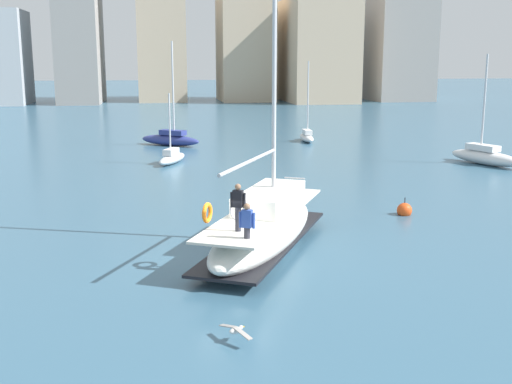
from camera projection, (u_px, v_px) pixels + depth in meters
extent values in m
plane|color=#38607A|center=(233.00, 265.00, 22.17)|extent=(400.00, 400.00, 0.00)
ellipsoid|color=white|center=(264.00, 232.00, 23.75)|extent=(6.46, 9.65, 1.40)
cube|color=black|center=(264.00, 240.00, 23.81)|extent=(6.40, 9.49, 0.10)
cube|color=beige|center=(264.00, 212.00, 23.59)|extent=(6.08, 9.14, 0.08)
cube|color=white|center=(270.00, 198.00, 24.19)|extent=(3.44, 4.61, 0.70)
cylinder|color=silver|center=(274.00, 41.00, 23.45)|extent=(0.16, 0.16, 12.30)
cylinder|color=#B7B7BC|center=(250.00, 161.00, 21.59)|extent=(2.70, 5.20, 0.12)
cylinder|color=silver|center=(295.00, 178.00, 27.60)|extent=(0.83, 0.46, 0.06)
torus|color=orange|center=(207.00, 213.00, 21.39)|extent=(0.44, 0.69, 0.70)
cylinder|color=#33333D|center=(238.00, 219.00, 20.82)|extent=(0.20, 0.20, 0.80)
cube|color=black|center=(238.00, 199.00, 20.68)|extent=(0.38, 0.32, 0.56)
sphere|color=#9E7051|center=(238.00, 187.00, 20.60)|extent=(0.20, 0.20, 0.20)
cylinder|color=black|center=(232.00, 200.00, 20.76)|extent=(0.09, 0.09, 0.50)
cylinder|color=black|center=(244.00, 201.00, 20.63)|extent=(0.09, 0.09, 0.50)
cylinder|color=#33333D|center=(247.00, 233.00, 20.03)|extent=(0.20, 0.20, 0.35)
cube|color=#3351AD|center=(247.00, 219.00, 19.94)|extent=(0.38, 0.32, 0.56)
sphere|color=#9E7051|center=(247.00, 206.00, 19.86)|extent=(0.20, 0.20, 0.20)
cylinder|color=#3351AD|center=(240.00, 220.00, 20.02)|extent=(0.09, 0.09, 0.50)
cylinder|color=#3351AD|center=(254.00, 221.00, 19.88)|extent=(0.09, 0.09, 0.50)
torus|color=silver|center=(241.00, 211.00, 21.00)|extent=(0.71, 0.40, 0.76)
ellipsoid|color=silver|center=(172.00, 159.00, 43.63)|extent=(2.42, 4.01, 0.64)
cube|color=silver|center=(171.00, 152.00, 43.33)|extent=(1.18, 1.70, 0.40)
cylinder|color=silver|center=(170.00, 124.00, 42.86)|extent=(0.11, 0.11, 4.11)
ellipsoid|color=navy|center=(170.00, 140.00, 52.59)|extent=(5.22, 4.18, 0.88)
cube|color=navy|center=(173.00, 133.00, 52.34)|extent=(2.27, 1.94, 0.40)
cylinder|color=silver|center=(173.00, 89.00, 51.56)|extent=(0.14, 0.14, 7.49)
ellipsoid|color=white|center=(486.00, 158.00, 43.10)|extent=(3.39, 5.85, 0.93)
cube|color=white|center=(483.00, 147.00, 43.20)|extent=(1.67, 2.47, 0.40)
cylinder|color=silver|center=(484.00, 103.00, 42.72)|extent=(0.14, 0.14, 6.38)
ellipsoid|color=white|center=(307.00, 138.00, 55.19)|extent=(1.10, 4.00, 0.64)
cube|color=white|center=(307.00, 132.00, 54.89)|extent=(0.67, 1.61, 0.40)
cylinder|color=silver|center=(308.00, 98.00, 54.21)|extent=(0.11, 0.11, 6.17)
ellipsoid|color=silver|center=(235.00, 330.00, 16.04)|extent=(0.40, 0.35, 0.16)
sphere|color=silver|center=(241.00, 327.00, 16.16)|extent=(0.11, 0.11, 0.11)
cone|color=gold|center=(243.00, 327.00, 16.20)|extent=(0.08, 0.07, 0.04)
cube|color=#9E9993|center=(228.00, 326.00, 16.26)|extent=(0.43, 0.57, 0.15)
cube|color=#9E9993|center=(243.00, 333.00, 15.82)|extent=(0.43, 0.57, 0.15)
sphere|color=#EA4C19|center=(404.00, 210.00, 29.26)|extent=(0.69, 0.69, 0.69)
cylinder|color=black|center=(405.00, 204.00, 29.20)|extent=(0.04, 0.04, 0.60)
cube|color=gray|center=(79.00, 24.00, 102.84)|extent=(6.48, 15.78, 24.96)
cube|color=#C6AD8E|center=(161.00, 24.00, 105.88)|extent=(7.77, 10.31, 25.37)
cube|color=#C6AD8E|center=(245.00, 36.00, 108.22)|extent=(8.73, 13.27, 21.56)
cube|color=#C6AD8E|center=(317.00, 51.00, 105.86)|extent=(10.42, 16.67, 16.66)
cube|color=gray|center=(393.00, 44.00, 111.93)|extent=(9.54, 17.34, 19.08)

